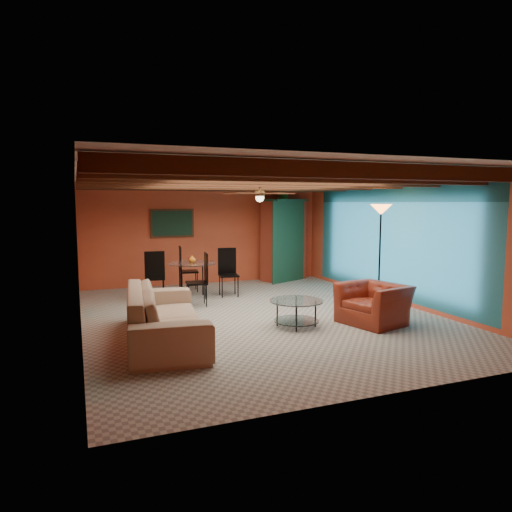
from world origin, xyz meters
name	(u,v)px	position (x,y,z in m)	size (l,w,h in m)	color
room	(258,194)	(0.00, 0.11, 2.36)	(6.52, 8.01, 2.71)	#9C988B
sofa	(165,314)	(-2.00, -0.94, 0.42)	(2.89, 1.13, 0.84)	#9A7B63
armchair	(373,304)	(1.71, -1.28, 0.36)	(1.12, 0.98, 0.73)	maroon
coffee_table	(296,313)	(0.32, -0.96, 0.24)	(0.95, 0.95, 0.48)	silver
dining_table	(192,274)	(-0.81, 2.15, 0.57)	(2.18, 2.18, 1.14)	white
armoire	(284,241)	(2.20, 3.70, 1.11)	(1.27, 0.62, 2.22)	maroon
floor_lamp	(380,256)	(2.65, -0.14, 1.08)	(0.44, 0.44, 2.17)	black
ceiling_fan	(260,194)	(0.00, 0.00, 2.36)	(1.50, 1.50, 0.44)	#472614
painting	(172,223)	(-0.90, 3.96, 1.65)	(1.05, 0.03, 0.65)	black
potted_plant	(284,192)	(2.20, 3.70, 2.48)	(0.45, 0.39, 0.50)	#26661E
vase	(192,245)	(-0.81, 2.15, 1.22)	(0.17, 0.17, 0.17)	orange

